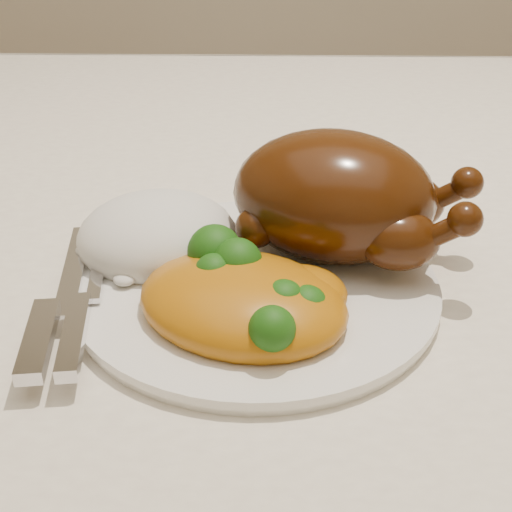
{
  "coord_description": "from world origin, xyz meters",
  "views": [
    {
      "loc": [
        -0.1,
        -0.57,
        1.04
      ],
      "look_at": [
        -0.11,
        -0.15,
        0.8
      ],
      "focal_mm": 50.0,
      "sensor_mm": 36.0,
      "label": 1
    }
  ],
  "objects": [
    {
      "name": "dining_table",
      "position": [
        0.0,
        0.0,
        0.67
      ],
      "size": [
        1.6,
        0.9,
        0.76
      ],
      "color": "brown",
      "rests_on": "floor"
    },
    {
      "name": "tablecloth",
      "position": [
        0.0,
        0.0,
        0.74
      ],
      "size": [
        1.73,
        1.03,
        0.18
      ],
      "color": "white",
      "rests_on": "dining_table"
    },
    {
      "name": "dinner_plate",
      "position": [
        -0.11,
        -0.15,
        0.77
      ],
      "size": [
        0.31,
        0.31,
        0.01
      ],
      "primitive_type": "cylinder",
      "rotation": [
        0.0,
        0.0,
        0.3
      ],
      "color": "white",
      "rests_on": "tablecloth"
    },
    {
      "name": "roast_chicken",
      "position": [
        -0.05,
        -0.1,
        0.82
      ],
      "size": [
        0.19,
        0.14,
        0.09
      ],
      "rotation": [
        0.0,
        0.0,
        -0.25
      ],
      "color": "#401F06",
      "rests_on": "dinner_plate"
    },
    {
      "name": "rice_mound",
      "position": [
        -0.18,
        -0.1,
        0.79
      ],
      "size": [
        0.14,
        0.13,
        0.06
      ],
      "rotation": [
        0.0,
        0.0,
        0.21
      ],
      "color": "white",
      "rests_on": "dinner_plate"
    },
    {
      "name": "mac_and_cheese",
      "position": [
        -0.11,
        -0.18,
        0.79
      ],
      "size": [
        0.17,
        0.15,
        0.06
      ],
      "rotation": [
        0.0,
        0.0,
        -0.39
      ],
      "color": "#B2650B",
      "rests_on": "dinner_plate"
    },
    {
      "name": "cutlery",
      "position": [
        -0.23,
        -0.2,
        0.78
      ],
      "size": [
        0.05,
        0.19,
        0.01
      ],
      "rotation": [
        0.0,
        0.0,
        0.13
      ],
      "color": "silver",
      "rests_on": "dinner_plate"
    }
  ]
}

